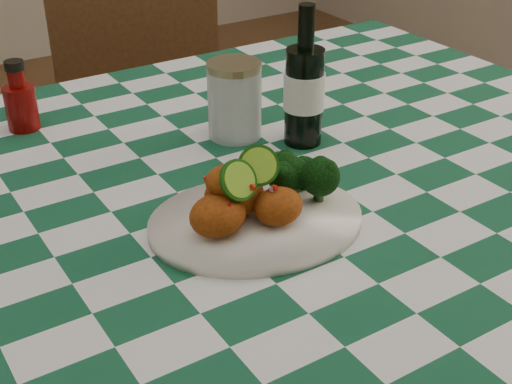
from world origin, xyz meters
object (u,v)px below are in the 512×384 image
plate (256,222)px  beer_bottle (305,76)px  wooden_chair_right (158,157)px  ketchup_bottle (19,96)px  mason_jar (235,100)px  fried_chicken_pile (248,189)px

plate → beer_bottle: bearing=41.4°
beer_bottle → wooden_chair_right: beer_bottle is taller
ketchup_bottle → mason_jar: bearing=-36.8°
fried_chicken_pile → ketchup_bottle: 0.51m
fried_chicken_pile → beer_bottle: size_ratio=0.61×
plate → fried_chicken_pile: size_ratio=2.07×
mason_jar → beer_bottle: 0.13m
fried_chicken_pile → wooden_chair_right: size_ratio=0.15×
fried_chicken_pile → ketchup_bottle: bearing=107.8°
mason_jar → beer_bottle: beer_bottle is taller
fried_chicken_pile → wooden_chair_right: 0.94m
fried_chicken_pile → beer_bottle: (0.22, 0.18, 0.05)m
plate → wooden_chair_right: (0.23, 0.83, -0.32)m
mason_jar → beer_bottle: (0.08, -0.08, 0.05)m
mason_jar → fried_chicken_pile: bearing=-117.5°
beer_bottle → plate: bearing=-138.6°
beer_bottle → mason_jar: bearing=134.9°
ketchup_bottle → beer_bottle: size_ratio=0.53×
beer_bottle → wooden_chair_right: size_ratio=0.24×
ketchup_bottle → mason_jar: size_ratio=0.94×
plate → wooden_chair_right: bearing=74.5°
mason_jar → beer_bottle: size_ratio=0.56×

